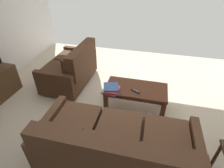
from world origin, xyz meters
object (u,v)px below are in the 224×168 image
Objects in this scene: sofa_main at (116,148)px; loveseat_near at (72,68)px; book_stack at (111,89)px; coffee_table at (136,91)px; tv_remote at (136,91)px.

loveseat_near is (1.32, -1.66, 0.00)m from sofa_main.
coffee_table is at bearing -152.64° from book_stack.
book_stack is (0.29, -0.95, 0.14)m from sofa_main.
book_stack reaches higher than tv_remote.
tv_remote is (-0.39, -0.09, -0.04)m from book_stack.
sofa_main is 1.01m from book_stack.
loveseat_near reaches higher than sofa_main.
book_stack is (0.38, 0.20, 0.12)m from coffee_table.
loveseat_near is at bearing -23.34° from tv_remote.
loveseat_near is at bearing -19.73° from coffee_table.
book_stack is at bearing 27.36° from coffee_table.
coffee_table is at bearing -87.60° from tv_remote.
loveseat_near is 1.54m from tv_remote.
loveseat_near is 8.06× the size of tv_remote.
book_stack is 0.40m from tv_remote.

